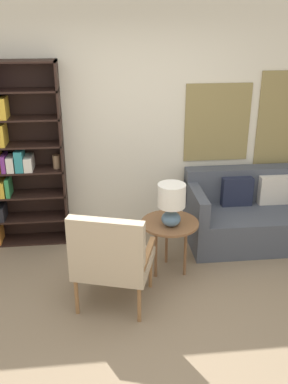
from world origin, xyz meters
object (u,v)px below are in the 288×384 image
(armchair, at_px, (111,256))
(side_table, at_px, (170,227))
(bookshelf, at_px, (4,156))
(table_lamp, at_px, (171,201))
(couch, at_px, (256,215))

(armchair, relative_size, side_table, 1.66)
(bookshelf, xyz_separation_m, armchair, (1.10, -1.38, -0.51))
(table_lamp, bearing_deg, bookshelf, 152.00)
(bookshelf, xyz_separation_m, couch, (2.85, -0.25, -0.74))
(couch, height_order, table_lamp, table_lamp)
(side_table, bearing_deg, couch, 27.13)
(bookshelf, distance_m, armchair, 1.84)
(armchair, relative_size, table_lamp, 2.21)
(table_lamp, bearing_deg, armchair, -142.68)
(side_table, height_order, table_lamp, table_lamp)
(bookshelf, relative_size, couch, 1.28)
(couch, xyz_separation_m, side_table, (-1.13, -0.58, 0.20))
(armchair, distance_m, table_lamp, 0.82)
(armchair, xyz_separation_m, table_lamp, (0.61, 0.47, 0.29))
(couch, distance_m, table_lamp, 1.41)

